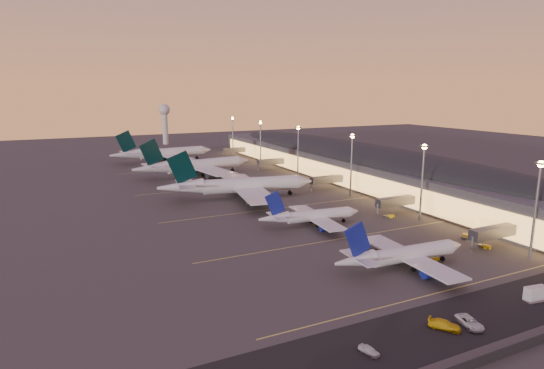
{
  "coord_description": "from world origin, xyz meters",
  "views": [
    {
      "loc": [
        -74.47,
        -111.78,
        43.17
      ],
      "look_at": [
        2.0,
        45.0,
        7.0
      ],
      "focal_mm": 30.0,
      "sensor_mm": 36.0,
      "label": 1
    }
  ],
  "objects": [
    {
      "name": "baggage_tug_c",
      "position": [
        28.56,
        6.64,
        0.48
      ],
      "size": [
        3.7,
        3.01,
        1.05
      ],
      "rotation": [
        0.0,
        0.0,
        -0.55
      ],
      "color": "yellow",
      "rests_on": "ground"
    },
    {
      "name": "baggage_tug_b",
      "position": [
        34.09,
        -20.74,
        0.52
      ],
      "size": [
        3.95,
        3.42,
        1.14
      ],
      "rotation": [
        0.0,
        0.0,
        0.62
      ],
      "color": "yellow",
      "rests_on": "ground"
    },
    {
      "name": "service_lane",
      "position": [
        0.0,
        -56.0,
        0.01
      ],
      "size": [
        260.0,
        16.0,
        0.01
      ],
      "color": "black",
      "rests_on": "ground"
    },
    {
      "name": "service_van_a",
      "position": [
        -29.81,
        -57.25,
        0.67
      ],
      "size": [
        2.39,
        4.16,
        1.33
      ],
      "primitive_type": "imported",
      "rotation": [
        0.0,
        0.0,
        0.22
      ],
      "color": "silver",
      "rests_on": "ground"
    },
    {
      "name": "airliner_narrow_south",
      "position": [
        0.71,
        -30.7,
        3.49
      ],
      "size": [
        37.78,
        33.76,
        13.5
      ],
      "rotation": [
        0.0,
        0.0,
        -0.05
      ],
      "color": "silver",
      "rests_on": "ground"
    },
    {
      "name": "terminal_building",
      "position": [
        61.84,
        72.47,
        8.78
      ],
      "size": [
        56.35,
        255.0,
        17.46
      ],
      "color": "#45454A",
      "rests_on": "ground"
    },
    {
      "name": "ground",
      "position": [
        0.0,
        0.0,
        0.0
      ],
      "size": [
        700.0,
        700.0,
        0.0
      ],
      "primitive_type": "plane",
      "color": "#3C3A38"
    },
    {
      "name": "service_van_c",
      "position": [
        -7.3,
        -58.18,
        0.85
      ],
      "size": [
        4.04,
        6.54,
        1.69
      ],
      "primitive_type": "imported",
      "rotation": [
        0.0,
        0.0,
        -0.22
      ],
      "color": "silver",
      "rests_on": "ground"
    },
    {
      "name": "light_masts",
      "position": [
        36.0,
        65.0,
        17.55
      ],
      "size": [
        2.2,
        217.2,
        25.9
      ],
      "color": "gray",
      "rests_on": "ground"
    },
    {
      "name": "airliner_narrow_north",
      "position": [
        -1.02,
        10.36,
        3.26
      ],
      "size": [
        35.38,
        31.76,
        12.63
      ],
      "rotation": [
        0.0,
        0.0,
        -0.1
      ],
      "color": "silver",
      "rests_on": "ground"
    },
    {
      "name": "lane_markings",
      "position": [
        0.0,
        40.0,
        0.01
      ],
      "size": [
        90.0,
        180.36,
        0.0
      ],
      "color": "#D8C659",
      "rests_on": "ground"
    },
    {
      "name": "service_van_b",
      "position": [
        -12.25,
        -56.82,
        0.84
      ],
      "size": [
        5.26,
        6.1,
        1.68
      ],
      "primitive_type": "imported",
      "rotation": [
        0.0,
        0.0,
        0.61
      ],
      "color": "yellow",
      "rests_on": "ground"
    },
    {
      "name": "catering_truck_a",
      "position": [
        14.21,
        -56.72,
        1.41
      ],
      "size": [
        5.59,
        2.81,
        3.01
      ],
      "rotation": [
        0.0,
        0.0,
        -0.15
      ],
      "color": "silver",
      "rests_on": "ground"
    },
    {
      "name": "airliner_wide_far",
      "position": [
        -12.98,
        167.27,
        5.24
      ],
      "size": [
        63.69,
        58.34,
        20.37
      ],
      "rotation": [
        0.0,
        0.0,
        0.1
      ],
      "color": "silver",
      "rests_on": "ground"
    },
    {
      "name": "airliner_wide_mid",
      "position": [
        -9.33,
        112.58,
        5.31
      ],
      "size": [
        64.35,
        59.23,
        20.61
      ],
      "rotation": [
        0.0,
        0.0,
        0.15
      ],
      "color": "silver",
      "rests_on": "ground"
    },
    {
      "name": "baggage_tug_d",
      "position": [
        31.95,
        -29.47,
        0.44
      ],
      "size": [
        2.02,
        3.43,
        0.96
      ],
      "rotation": [
        0.0,
        0.0,
        -1.33
      ],
      "color": "yellow",
      "rests_on": "ground"
    },
    {
      "name": "baggage_tug_a",
      "position": [
        11.62,
        -30.34,
        0.44
      ],
      "size": [
        3.44,
        2.32,
        0.96
      ],
      "rotation": [
        0.0,
        0.0,
        -0.36
      ],
      "color": "yellow",
      "rests_on": "ground"
    },
    {
      "name": "airliner_wide_near",
      "position": [
        -7.66,
        56.41,
        5.28
      ],
      "size": [
        63.95,
        58.93,
        20.5
      ],
      "rotation": [
        0.0,
        0.0,
        -0.16
      ],
      "color": "silver",
      "rests_on": "ground"
    },
    {
      "name": "radar_tower",
      "position": [
        10.0,
        260.0,
        21.87
      ],
      "size": [
        9.0,
        9.0,
        32.5
      ],
      "color": "silver",
      "rests_on": "ground"
    }
  ]
}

